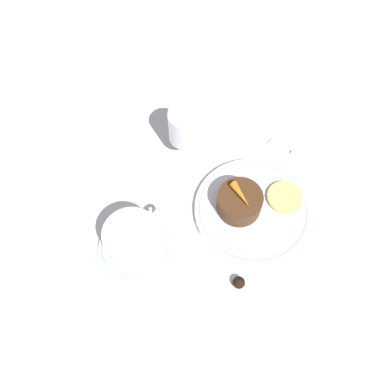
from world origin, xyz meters
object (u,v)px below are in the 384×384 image
object	(u,v)px
dinner_plate	(253,210)
dessert_cake	(240,202)
fork	(301,158)
wine_glass	(186,127)
coffee_cup	(133,239)

from	to	relation	value
dinner_plate	dessert_cake	distance (m)	0.04
dinner_plate	fork	size ratio (longest dim) A/B	1.12
wine_glass	dessert_cake	bearing A→B (deg)	-102.78
dinner_plate	coffee_cup	xyz separation A→B (m)	(-0.20, 0.12, 0.04)
fork	dessert_cake	bearing A→B (deg)	172.23
wine_glass	fork	bearing A→B (deg)	-53.97
coffee_cup	fork	size ratio (longest dim) A/B	0.63
dinner_plate	coffee_cup	world-z (taller)	coffee_cup
coffee_cup	fork	bearing A→B (deg)	-18.15
wine_glass	dessert_cake	size ratio (longest dim) A/B	1.48
dinner_plate	fork	world-z (taller)	dinner_plate
wine_glass	fork	world-z (taller)	wine_glass
dinner_plate	fork	bearing A→B (deg)	-0.32
fork	dessert_cake	distance (m)	0.18
dinner_plate	dessert_cake	world-z (taller)	dessert_cake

